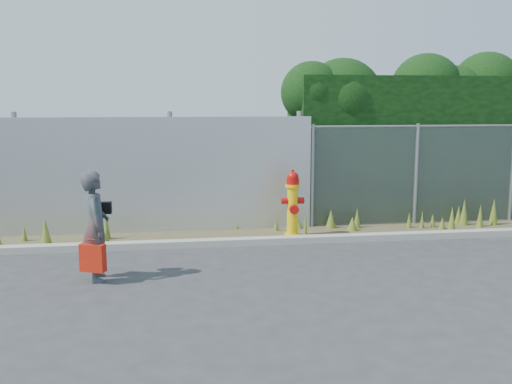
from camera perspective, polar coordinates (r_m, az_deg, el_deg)
The scene contains 10 objects.
ground at distance 8.38m, azimuth 3.43°, elevation -8.23°, with size 80.00×80.00×0.00m, color #343436.
curb at distance 10.07m, azimuth 1.37°, elevation -4.89°, with size 16.00×0.22×0.12m, color #A29E92.
weed_strip at distance 10.98m, azimuth 7.89°, elevation -3.48°, with size 16.00×1.29×0.55m.
corrugated_fence at distance 11.05m, azimuth -16.54°, elevation 1.49°, with size 8.50×0.21×2.30m.
chainlink_fence at distance 12.41m, azimuth 20.15°, elevation 1.77°, with size 6.50×0.07×2.05m.
hedge at distance 13.30m, azimuth 19.00°, elevation 6.42°, with size 7.63×2.06×3.57m.
fire_hydrant at distance 10.47m, azimuth 3.68°, elevation -1.29°, with size 0.42×0.38×1.26m.
woman at distance 8.25m, azimuth -15.75°, elevation -3.29°, with size 0.56×0.37×1.55m, color #0F6263.
red_tote_bag at distance 8.17m, azimuth -16.01°, elevation -6.34°, with size 0.35×0.13×0.46m.
black_shoulder_bag at distance 8.40m, azimuth -15.01°, elevation -1.54°, with size 0.23×0.09×0.17m.
Camera 1 is at (-1.63, -7.83, 2.50)m, focal length 40.00 mm.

